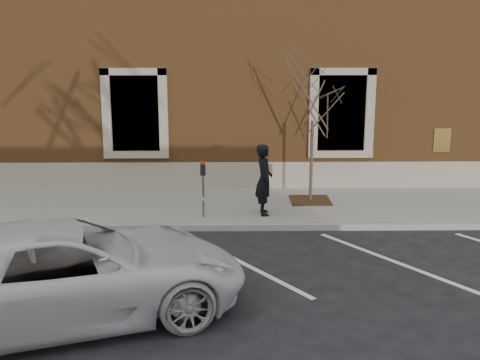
{
  "coord_description": "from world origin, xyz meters",
  "views": [
    {
      "loc": [
        -0.2,
        -13.92,
        4.58
      ],
      "look_at": [
        0.0,
        0.6,
        1.1
      ],
      "focal_mm": 45.0,
      "sensor_mm": 36.0,
      "label": 1
    }
  ],
  "objects_px": {
    "sapling": "(313,98)",
    "white_truck": "(68,272)",
    "parking_meter": "(203,179)",
    "man": "(264,180)"
  },
  "relations": [
    {
      "from": "parking_meter",
      "to": "sapling",
      "type": "xyz_separation_m",
      "value": [
        2.88,
        1.49,
        1.84
      ]
    },
    {
      "from": "sapling",
      "to": "white_truck",
      "type": "bearing_deg",
      "value": -125.88
    },
    {
      "from": "white_truck",
      "to": "parking_meter",
      "type": "bearing_deg",
      "value": -40.43
    },
    {
      "from": "sapling",
      "to": "white_truck",
      "type": "height_order",
      "value": "sapling"
    },
    {
      "from": "man",
      "to": "white_truck",
      "type": "relative_size",
      "value": 0.31
    },
    {
      "from": "sapling",
      "to": "white_truck",
      "type": "distance_m",
      "value": 8.57
    },
    {
      "from": "parking_meter",
      "to": "white_truck",
      "type": "height_order",
      "value": "white_truck"
    },
    {
      "from": "man",
      "to": "white_truck",
      "type": "height_order",
      "value": "man"
    },
    {
      "from": "sapling",
      "to": "white_truck",
      "type": "relative_size",
      "value": 0.69
    },
    {
      "from": "man",
      "to": "sapling",
      "type": "distance_m",
      "value": 2.66
    }
  ]
}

